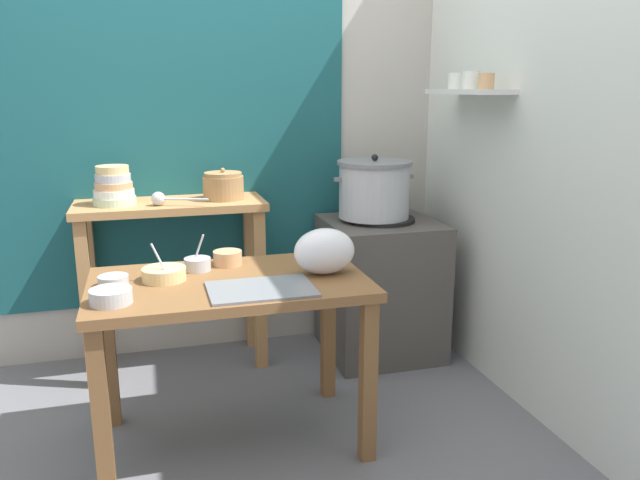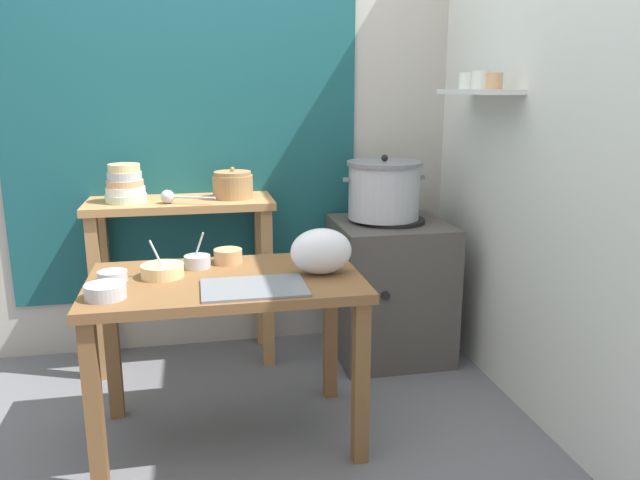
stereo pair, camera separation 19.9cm
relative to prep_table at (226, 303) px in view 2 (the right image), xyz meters
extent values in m
plane|color=slate|center=(0.00, 0.01, -0.61)|extent=(9.00, 9.00, 0.00)
cube|color=#B2ADA3|center=(0.10, 1.11, 0.69)|extent=(4.40, 0.10, 2.60)
cube|color=#195156|center=(-0.15, 1.05, 0.74)|extent=(1.90, 0.02, 2.10)
cube|color=silver|center=(1.40, 0.21, 0.69)|extent=(0.10, 3.20, 2.60)
cube|color=silver|center=(1.25, 0.41, 0.84)|extent=(0.20, 0.56, 0.02)
cylinder|color=tan|center=(1.25, 0.25, 0.89)|extent=(0.07, 0.07, 0.07)
cylinder|color=silver|center=(1.25, 0.39, 0.90)|extent=(0.09, 0.09, 0.09)
cylinder|color=silver|center=(1.25, 0.54, 0.89)|extent=(0.08, 0.08, 0.08)
cube|color=brown|center=(0.00, 0.00, 0.09)|extent=(1.10, 0.66, 0.04)
cube|color=brown|center=(-0.50, -0.28, -0.27)|extent=(0.06, 0.06, 0.68)
cube|color=brown|center=(0.50, -0.28, -0.27)|extent=(0.06, 0.06, 0.68)
cube|color=brown|center=(-0.50, 0.28, -0.27)|extent=(0.06, 0.06, 0.68)
cube|color=brown|center=(0.50, 0.28, -0.27)|extent=(0.06, 0.06, 0.68)
cube|color=#B27F4C|center=(-0.18, 0.84, 0.27)|extent=(0.96, 0.40, 0.04)
cube|color=#B27F4C|center=(-0.61, 0.69, -0.18)|extent=(0.06, 0.06, 0.86)
cube|color=#B27F4C|center=(0.25, 0.69, -0.18)|extent=(0.06, 0.06, 0.86)
cube|color=#B27F4C|center=(-0.61, 0.99, -0.18)|extent=(0.06, 0.06, 0.86)
cube|color=#B27F4C|center=(0.25, 0.99, -0.18)|extent=(0.06, 0.06, 0.86)
cube|color=#4C4742|center=(0.93, 0.71, -0.23)|extent=(0.60, 0.60, 0.76)
cylinder|color=black|center=(0.93, 0.71, 0.16)|extent=(0.36, 0.36, 0.02)
cylinder|color=black|center=(0.81, 0.41, -0.16)|extent=(0.04, 0.02, 0.04)
cylinder|color=#B7BABF|center=(0.89, 0.73, 0.32)|extent=(0.38, 0.38, 0.29)
cylinder|color=slate|center=(0.89, 0.73, 0.47)|extent=(0.40, 0.40, 0.02)
sphere|color=black|center=(0.89, 0.73, 0.50)|extent=(0.04, 0.04, 0.04)
cube|color=slate|center=(0.68, 0.73, 0.39)|extent=(0.04, 0.02, 0.02)
cube|color=slate|center=(1.10, 0.73, 0.39)|extent=(0.04, 0.02, 0.02)
cylinder|color=#A37A4C|center=(0.09, 0.84, 0.35)|extent=(0.21, 0.21, 0.12)
cylinder|color=#A37A4C|center=(0.09, 0.84, 0.42)|extent=(0.19, 0.19, 0.02)
sphere|color=#A37A4C|center=(0.09, 0.84, 0.44)|extent=(0.02, 0.02, 0.02)
cylinder|color=#B7D1AD|center=(-0.45, 0.83, 0.31)|extent=(0.21, 0.21, 0.04)
cylinder|color=silver|center=(-0.45, 0.83, 0.35)|extent=(0.20, 0.20, 0.04)
cylinder|color=tan|center=(-0.45, 0.83, 0.39)|extent=(0.18, 0.18, 0.03)
cylinder|color=#B7BABF|center=(-0.45, 0.83, 0.43)|extent=(0.17, 0.17, 0.04)
cylinder|color=#E5C684|center=(-0.45, 0.83, 0.47)|extent=(0.16, 0.16, 0.04)
sphere|color=#B7BABF|center=(-0.24, 0.74, 0.33)|extent=(0.07, 0.07, 0.07)
cylinder|color=#B7BABF|center=(-0.11, 0.69, 0.33)|extent=(0.21, 0.09, 0.01)
cube|color=slate|center=(0.10, -0.17, 0.12)|extent=(0.40, 0.28, 0.01)
ellipsoid|color=white|center=(0.39, -0.03, 0.21)|extent=(0.25, 0.17, 0.19)
cylinder|color=tan|center=(0.02, 0.22, 0.14)|extent=(0.12, 0.12, 0.06)
cylinder|color=#337238|center=(0.02, 0.22, 0.17)|extent=(0.11, 0.11, 0.01)
cylinder|color=#B7BABF|center=(0.45, 0.25, 0.14)|extent=(0.12, 0.12, 0.06)
cylinder|color=beige|center=(0.45, 0.25, 0.17)|extent=(0.10, 0.10, 0.01)
cylinder|color=#B7BABF|center=(-0.44, -0.17, 0.14)|extent=(0.15, 0.15, 0.05)
cylinder|color=beige|center=(-0.44, -0.17, 0.16)|extent=(0.13, 0.13, 0.01)
cylinder|color=#B7BABF|center=(-0.44, 0.04, 0.13)|extent=(0.12, 0.12, 0.04)
cylinder|color=#BFB28C|center=(-0.44, 0.04, 0.15)|extent=(0.10, 0.10, 0.01)
cylinder|color=#B7BABF|center=(-0.11, 0.17, 0.14)|extent=(0.11, 0.11, 0.05)
cylinder|color=brown|center=(-0.11, 0.17, 0.16)|extent=(0.09, 0.09, 0.01)
cylinder|color=#B7BABF|center=(-0.10, 0.18, 0.19)|extent=(0.06, 0.02, 0.15)
cylinder|color=#E5C684|center=(-0.25, 0.06, 0.14)|extent=(0.17, 0.17, 0.05)
cylinder|color=beige|center=(-0.25, 0.06, 0.16)|extent=(0.15, 0.15, 0.01)
cylinder|color=#B7BABF|center=(-0.26, 0.04, 0.19)|extent=(0.08, 0.04, 0.16)
camera|label=1|loc=(-0.29, -2.39, 0.86)|focal=34.88mm
camera|label=2|loc=(-0.10, -2.44, 0.86)|focal=34.88mm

